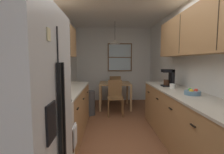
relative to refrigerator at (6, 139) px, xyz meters
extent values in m
plane|color=brown|center=(0.94, 2.22, -0.88)|extent=(12.00, 12.00, 0.00)
cube|color=silver|center=(-0.41, 2.22, 0.39)|extent=(0.10, 9.00, 2.55)
cube|color=silver|center=(2.29, 2.22, 0.39)|extent=(0.10, 9.00, 2.55)
cube|color=silver|center=(0.94, 4.87, 0.39)|extent=(4.40, 0.10, 2.55)
cube|color=silver|center=(0.00, 0.00, 0.00)|extent=(0.72, 0.80, 1.77)
cube|color=black|center=(0.36, 0.00, -0.05)|extent=(0.01, 0.01, 1.59)
cube|color=black|center=(0.38, -0.04, -0.05)|extent=(0.02, 0.02, 1.13)
cube|color=black|center=(0.38, 0.04, -0.05)|extent=(0.02, 0.02, 1.13)
cube|color=black|center=(0.37, -0.18, 0.18)|extent=(0.01, 0.15, 0.22)
cube|color=beige|center=(0.36, -0.16, 0.67)|extent=(0.01, 0.05, 0.07)
cube|color=white|center=(-0.05, 0.71, -0.43)|extent=(0.62, 0.59, 0.90)
cube|color=black|center=(0.26, 0.71, -0.46)|extent=(0.01, 0.41, 0.30)
cube|color=silver|center=(0.29, 0.71, -0.25)|extent=(0.02, 0.47, 0.02)
cube|color=black|center=(-0.05, 0.71, 0.03)|extent=(0.59, 0.56, 0.02)
cube|color=white|center=(-0.33, 0.71, 0.12)|extent=(0.06, 0.59, 0.20)
cylinder|color=#2D2D2D|center=(-0.19, 0.58, 0.04)|extent=(0.15, 0.15, 0.01)
cylinder|color=#2D2D2D|center=(-0.19, 0.84, 0.04)|extent=(0.15, 0.15, 0.01)
cylinder|color=#2D2D2D|center=(0.09, 0.58, 0.04)|extent=(0.15, 0.15, 0.01)
cylinder|color=#2D2D2D|center=(0.09, 0.84, 0.04)|extent=(0.15, 0.15, 0.01)
cube|color=white|center=(-0.17, 0.71, 0.76)|extent=(0.38, 0.63, 0.32)
cube|color=black|center=(0.02, 0.65, 0.76)|extent=(0.01, 0.38, 0.21)
cube|color=#2D2D33|center=(0.02, 0.93, 0.76)|extent=(0.01, 0.13, 0.21)
cube|color=#A87A4C|center=(-0.06, 2.00, -0.45)|extent=(0.60, 1.96, 0.87)
cube|color=#B7B2A3|center=(-0.06, 2.00, 0.00)|extent=(0.63, 1.98, 0.03)
cube|color=black|center=(0.25, 1.34, -0.18)|extent=(0.02, 0.10, 0.01)
cube|color=black|center=(0.25, 2.00, -0.18)|extent=(0.02, 0.10, 0.01)
cube|color=black|center=(0.25, 2.65, -0.18)|extent=(0.02, 0.10, 0.01)
cube|color=#A87A4C|center=(-0.20, 1.95, 0.94)|extent=(0.32, 2.06, 0.64)
cube|color=#2D2319|center=(-0.04, 1.61, 0.94)|extent=(0.01, 0.01, 0.59)
cube|color=#2D2319|center=(-0.04, 2.29, 0.94)|extent=(0.01, 0.01, 0.59)
cube|color=#A87A4C|center=(1.94, 1.30, -0.45)|extent=(0.60, 3.27, 0.87)
cube|color=#B7B2A3|center=(1.94, 1.30, 0.00)|extent=(0.63, 3.29, 0.03)
cube|color=black|center=(1.63, 0.64, -0.18)|extent=(0.02, 0.10, 0.01)
cube|color=black|center=(1.63, 1.30, -0.18)|extent=(0.02, 0.10, 0.01)
cube|color=black|center=(1.63, 1.95, -0.18)|extent=(0.02, 0.10, 0.01)
cube|color=black|center=(1.63, 2.60, -0.18)|extent=(0.02, 0.10, 0.01)
cube|color=#A87A4C|center=(2.08, 1.25, 0.97)|extent=(0.32, 2.97, 0.71)
cube|color=#2D2319|center=(1.92, 0.76, 0.97)|extent=(0.01, 0.01, 0.65)
cube|color=#2D2319|center=(1.92, 1.74, 0.97)|extent=(0.01, 0.01, 0.65)
cube|color=#A87F51|center=(0.93, 3.87, -0.15)|extent=(0.91, 0.88, 0.03)
cube|color=#A87F51|center=(0.50, 3.46, -0.52)|extent=(0.06, 0.06, 0.72)
cube|color=#A87F51|center=(1.36, 3.46, -0.52)|extent=(0.06, 0.06, 0.72)
cube|color=#A87F51|center=(0.50, 4.28, -0.52)|extent=(0.06, 0.06, 0.72)
cube|color=#A87F51|center=(1.36, 4.28, -0.52)|extent=(0.06, 0.06, 0.72)
cube|color=brown|center=(0.91, 3.15, -0.43)|extent=(0.40, 0.40, 0.04)
cube|color=brown|center=(0.91, 3.33, -0.21)|extent=(0.37, 0.03, 0.45)
cylinder|color=brown|center=(1.09, 2.97, -0.67)|extent=(0.04, 0.04, 0.43)
cylinder|color=brown|center=(0.72, 2.97, -0.67)|extent=(0.04, 0.04, 0.43)
cylinder|color=brown|center=(1.09, 3.33, -0.67)|extent=(0.04, 0.04, 0.43)
cylinder|color=brown|center=(0.73, 3.33, -0.67)|extent=(0.04, 0.04, 0.43)
cube|color=brown|center=(0.98, 4.59, -0.43)|extent=(0.42, 0.42, 0.04)
cube|color=brown|center=(0.97, 4.41, -0.21)|extent=(0.37, 0.05, 0.45)
cylinder|color=brown|center=(0.81, 4.78, -0.67)|extent=(0.04, 0.04, 0.43)
cylinder|color=brown|center=(1.17, 4.76, -0.67)|extent=(0.04, 0.04, 0.43)
cylinder|color=brown|center=(0.79, 4.42, -0.67)|extent=(0.04, 0.04, 0.43)
cylinder|color=brown|center=(1.15, 4.40, -0.67)|extent=(0.04, 0.04, 0.43)
cylinder|color=black|center=(0.93, 3.87, 1.39)|extent=(0.01, 0.01, 0.54)
cone|color=beige|center=(0.93, 3.87, 1.07)|extent=(0.30, 0.30, 0.10)
sphere|color=white|center=(0.93, 3.87, 1.09)|extent=(0.06, 0.06, 0.06)
cube|color=brown|center=(1.15, 4.80, 0.64)|extent=(0.85, 0.04, 0.98)
cube|color=silver|center=(1.15, 4.79, 0.64)|extent=(0.77, 0.01, 0.90)
cube|color=brown|center=(1.15, 4.78, 0.64)|extent=(0.77, 0.02, 0.03)
cylinder|color=#3F3F42|center=(0.24, 3.19, -0.57)|extent=(0.29, 0.29, 0.63)
cylinder|color=red|center=(-0.06, 1.16, 0.09)|extent=(0.13, 0.13, 0.15)
cylinder|color=white|center=(-0.06, 1.16, 0.17)|extent=(0.13, 0.13, 0.02)
cube|color=white|center=(0.30, 0.86, -0.38)|extent=(0.02, 0.16, 0.24)
cube|color=black|center=(1.90, 2.18, 0.03)|extent=(0.22, 0.18, 0.02)
cube|color=black|center=(1.98, 2.18, 0.19)|extent=(0.06, 0.18, 0.34)
cube|color=black|center=(1.90, 2.18, 0.33)|extent=(0.22, 0.18, 0.06)
cylinder|color=#331E14|center=(1.88, 2.18, 0.09)|extent=(0.11, 0.11, 0.11)
cylinder|color=white|center=(1.89, 1.90, 0.06)|extent=(0.09, 0.09, 0.09)
torus|color=white|center=(1.94, 1.90, 0.06)|extent=(0.05, 0.01, 0.05)
cylinder|color=#597F9E|center=(1.97, 1.33, 0.05)|extent=(0.23, 0.23, 0.06)
cylinder|color=black|center=(1.97, 1.33, 0.06)|extent=(0.19, 0.19, 0.03)
sphere|color=red|center=(2.02, 1.33, 0.08)|extent=(0.06, 0.06, 0.06)
sphere|color=green|center=(1.96, 1.39, 0.08)|extent=(0.06, 0.06, 0.06)
sphere|color=yellow|center=(1.93, 1.30, 0.08)|extent=(0.06, 0.06, 0.06)
cylinder|color=#E0D14C|center=(1.04, 3.86, -0.10)|extent=(0.18, 0.18, 0.06)
camera|label=1|loc=(0.68, -1.11, 0.52)|focal=26.94mm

